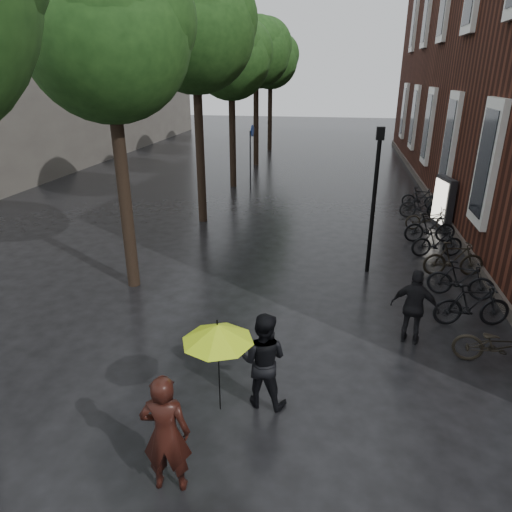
% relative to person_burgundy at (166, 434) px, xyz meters
% --- Properties ---
extents(bg_building, '(16.00, 30.00, 14.00)m').
position_rel_person_burgundy_xyz_m(bg_building, '(-21.19, 27.10, 6.08)').
color(bg_building, '#47423D').
rests_on(bg_building, ground).
extents(street_trees, '(4.33, 34.03, 8.91)m').
position_rel_person_burgundy_xyz_m(street_trees, '(-3.18, 15.01, 5.41)').
color(street_trees, black).
rests_on(street_trees, ground).
extents(person_burgundy, '(0.73, 0.53, 1.85)m').
position_rel_person_burgundy_xyz_m(person_burgundy, '(0.00, 0.00, 0.00)').
color(person_burgundy, black).
rests_on(person_burgundy, ground).
extents(person_black, '(0.92, 0.75, 1.76)m').
position_rel_person_burgundy_xyz_m(person_black, '(1.00, 1.97, -0.04)').
color(person_black, black).
rests_on(person_black, ground).
extents(lime_umbrella, '(1.08, 1.08, 1.59)m').
position_rel_person_burgundy_xyz_m(lime_umbrella, '(0.47, 1.04, 0.99)').
color(lime_umbrella, black).
rests_on(lime_umbrella, ground).
extents(pedestrian_walking, '(1.06, 0.66, 1.69)m').
position_rel_person_burgundy_xyz_m(pedestrian_walking, '(3.82, 4.47, -0.08)').
color(pedestrian_walking, black).
rests_on(pedestrian_walking, ground).
extents(parked_bicycles, '(2.00, 12.40, 1.04)m').
position_rel_person_burgundy_xyz_m(parked_bicycles, '(5.37, 9.46, -0.43)').
color(parked_bicycles, black).
rests_on(parked_bicycles, ground).
extents(ad_lightbox, '(0.29, 1.25, 1.89)m').
position_rel_person_burgundy_xyz_m(ad_lightbox, '(5.96, 12.93, 0.03)').
color(ad_lightbox, black).
rests_on(ad_lightbox, ground).
extents(lamp_post, '(0.21, 0.21, 4.12)m').
position_rel_person_burgundy_xyz_m(lamp_post, '(3.07, 8.18, 1.58)').
color(lamp_post, black).
rests_on(lamp_post, ground).
extents(cycle_sign, '(0.16, 0.56, 3.09)m').
position_rel_person_burgundy_xyz_m(cycle_sign, '(-2.28, 18.01, 1.12)').
color(cycle_sign, '#262628').
rests_on(cycle_sign, ground).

